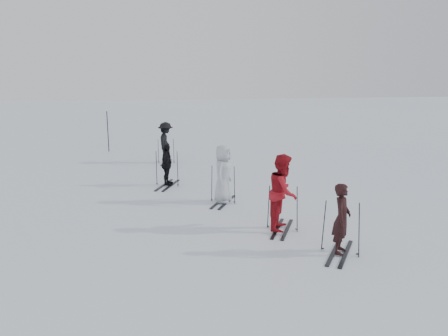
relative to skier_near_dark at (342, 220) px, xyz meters
name	(u,v)px	position (x,y,z in m)	size (l,w,h in m)	color
ground	(230,205)	(-1.78, 4.16, -0.82)	(120.00, 120.00, 0.00)	silver
skier_near_dark	(342,220)	(0.00, 0.00, 0.00)	(0.60, 0.39, 1.63)	black
skier_red	(283,193)	(-0.82, 1.77, 0.19)	(0.98, 0.76, 2.01)	#A3121C
skier_grey	(223,174)	(-1.92, 4.54, 0.11)	(0.91, 0.59, 1.86)	silver
skier_uphill_left	(167,166)	(-3.58, 7.05, -0.05)	(0.89, 0.37, 1.53)	black
skier_uphill_far	(166,143)	(-3.39, 11.36, 0.12)	(1.21, 0.70, 1.88)	black
skis_near_dark	(341,227)	(0.00, 0.00, -0.17)	(0.94, 1.77, 1.29)	black
skis_red	(283,207)	(-0.82, 1.77, -0.20)	(0.90, 1.70, 1.24)	black
skis_grey	(223,184)	(-1.92, 4.54, -0.19)	(0.91, 1.71, 1.25)	black
skis_uphill_left	(167,168)	(-3.58, 7.05, -0.15)	(0.97, 1.84, 1.34)	black
skis_uphill_far	(166,150)	(-3.39, 11.36, -0.23)	(0.85, 1.60, 1.17)	black
piste_marker	(108,131)	(-6.27, 15.02, 0.26)	(0.05, 0.05, 2.16)	black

